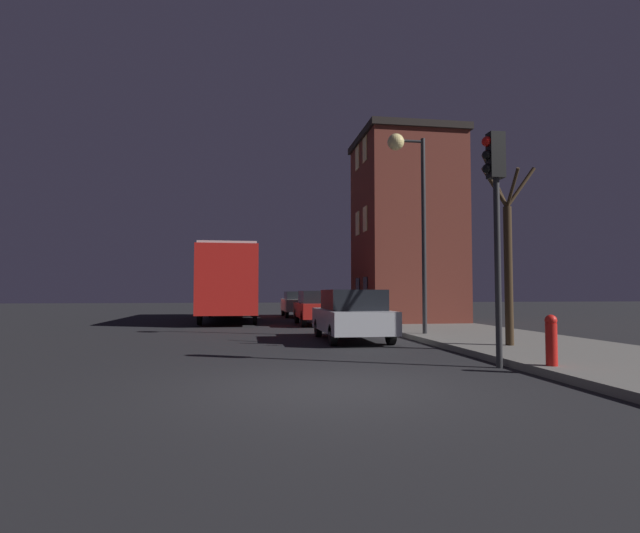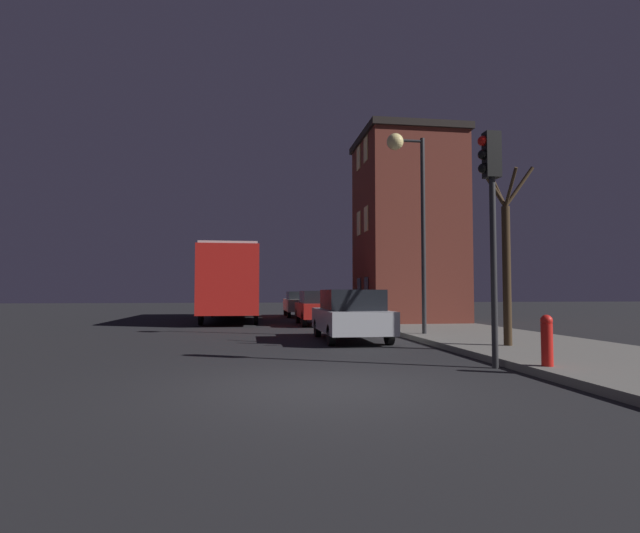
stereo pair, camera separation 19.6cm
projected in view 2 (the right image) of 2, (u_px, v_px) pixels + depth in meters
name	position (u px, v px, depth m)	size (l,w,h in m)	color
ground_plane	(325.00, 387.00, 7.62)	(120.00, 120.00, 0.00)	black
brick_building	(407.00, 227.00, 22.83)	(4.43, 4.81, 8.50)	brown
streetlamp	(408.00, 182.00, 15.82)	(1.24, 0.53, 6.34)	#28282B
traffic_light	(491.00, 198.00, 9.66)	(0.43, 0.24, 4.57)	#28282B
bare_tree	(506.00, 256.00, 12.31)	(1.41, 1.36, 4.94)	#382819
bus	(232.00, 279.00, 25.65)	(2.60, 10.84, 3.57)	red
car_near_lane	(351.00, 315.00, 14.85)	(1.80, 4.16, 1.52)	#B7BABF
car_mid_lane	(319.00, 307.00, 21.91)	(1.75, 3.96, 1.50)	#B21E19
car_far_lane	(301.00, 303.00, 29.28)	(1.78, 4.18, 1.47)	beige
fire_hydrant	(547.00, 339.00, 8.81)	(0.21, 0.21, 0.91)	red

